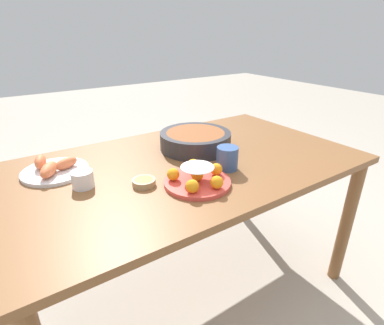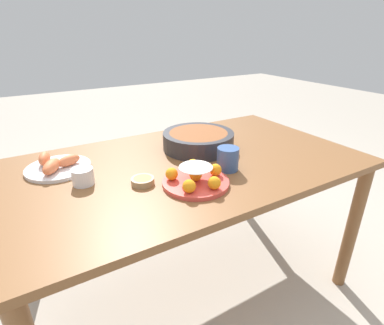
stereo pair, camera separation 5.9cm
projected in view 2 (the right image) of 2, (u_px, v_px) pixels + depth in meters
name	position (u px, v px, depth m)	size (l,w,h in m)	color
ground_plane	(189.00, 284.00, 1.60)	(12.00, 12.00, 0.00)	#B2A899
dining_table	(189.00, 179.00, 1.34)	(1.50, 0.88, 0.72)	brown
cake_plate	(196.00, 178.00, 1.09)	(0.25, 0.25, 0.08)	#E04C42
serving_bowl	(198.00, 140.00, 1.42)	(0.33, 0.33, 0.08)	#2D2D33
sauce_bowl	(143.00, 181.00, 1.10)	(0.09, 0.09, 0.02)	tan
seafood_platter	(57.00, 166.00, 1.21)	(0.25, 0.25, 0.07)	silver
cup_near	(228.00, 159.00, 1.20)	(0.09, 0.09, 0.09)	#38568E
cup_far	(83.00, 176.00, 1.09)	(0.08, 0.08, 0.06)	white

